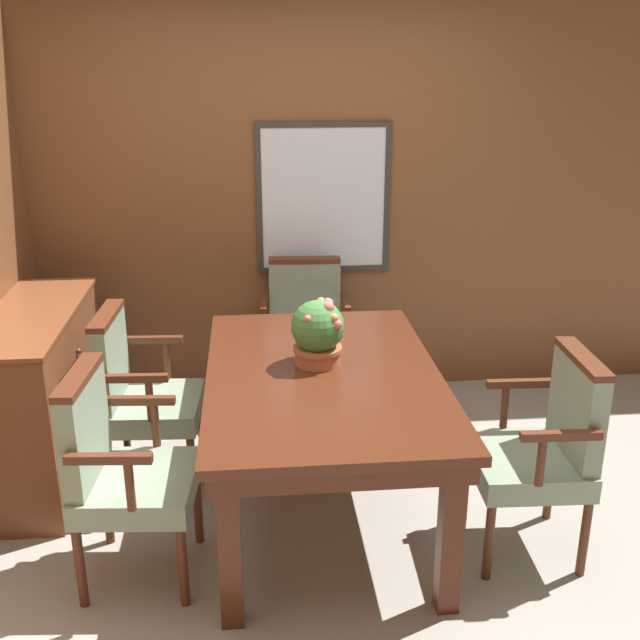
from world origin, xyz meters
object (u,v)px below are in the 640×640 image
(chair_left_near, at_px, (119,466))
(chair_left_far, at_px, (138,390))
(chair_head_far, at_px, (305,328))
(potted_plant, at_px, (318,333))
(dining_table, at_px, (323,390))
(sideboard_cabinet, at_px, (41,395))
(chair_right_near, at_px, (544,444))

(chair_left_near, xyz_separation_m, chair_left_far, (-0.02, 0.75, 0.00))
(chair_left_far, bearing_deg, chair_head_far, -44.17)
(potted_plant, bearing_deg, chair_left_far, 162.89)
(chair_left_near, height_order, chair_head_far, same)
(dining_table, distance_m, sideboard_cabinet, 1.54)
(chair_right_near, relative_size, sideboard_cabinet, 0.76)
(dining_table, relative_size, sideboard_cabinet, 1.34)
(chair_head_far, relative_size, sideboard_cabinet, 0.76)
(chair_right_near, distance_m, sideboard_cabinet, 2.54)
(dining_table, distance_m, chair_left_far, 0.99)
(chair_right_near, xyz_separation_m, potted_plant, (-0.96, 0.46, 0.39))
(dining_table, xyz_separation_m, chair_head_far, (0.01, 1.22, -0.13))
(dining_table, xyz_separation_m, chair_left_near, (-0.89, -0.38, -0.13))
(chair_right_near, height_order, potted_plant, potted_plant)
(chair_right_near, bearing_deg, potted_plant, -113.62)
(potted_plant, bearing_deg, chair_left_near, -151.69)
(chair_left_near, distance_m, sideboard_cabinet, 1.05)
(chair_right_near, xyz_separation_m, sideboard_cabinet, (-2.38, 0.88, -0.07))
(potted_plant, bearing_deg, chair_head_far, 88.73)
(potted_plant, relative_size, sideboard_cabinet, 0.25)
(dining_table, xyz_separation_m, sideboard_cabinet, (-1.44, 0.51, -0.20))
(chair_left_near, bearing_deg, chair_head_far, -24.85)
(chair_head_far, bearing_deg, dining_table, -87.26)
(dining_table, distance_m, potted_plant, 0.27)
(chair_head_far, distance_m, chair_left_far, 1.25)
(chair_head_far, xyz_separation_m, sideboard_cabinet, (-1.45, -0.70, -0.07))
(sideboard_cabinet, bearing_deg, chair_head_far, 25.86)
(chair_head_far, xyz_separation_m, potted_plant, (-0.02, -1.12, 0.39))
(dining_table, distance_m, chair_left_near, 0.98)
(chair_left_near, xyz_separation_m, chair_right_near, (1.84, 0.01, 0.00))
(chair_head_far, bearing_deg, chair_left_far, -134.29)
(dining_table, relative_size, chair_right_near, 1.77)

